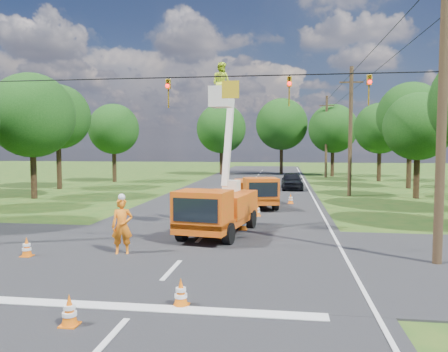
# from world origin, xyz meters

# --- Properties ---
(ground) EXTENTS (140.00, 140.00, 0.00)m
(ground) POSITION_xyz_m (0.00, 20.00, 0.00)
(ground) COLOR #255018
(ground) RESTS_ON ground
(road_main) EXTENTS (12.00, 100.00, 0.06)m
(road_main) POSITION_xyz_m (0.00, 20.00, 0.00)
(road_main) COLOR black
(road_main) RESTS_ON ground
(road_cross) EXTENTS (56.00, 10.00, 0.07)m
(road_cross) POSITION_xyz_m (0.00, 2.00, 0.00)
(road_cross) COLOR black
(road_cross) RESTS_ON ground
(stop_bar) EXTENTS (9.00, 0.45, 0.02)m
(stop_bar) POSITION_xyz_m (0.00, -3.20, 0.00)
(stop_bar) COLOR silver
(stop_bar) RESTS_ON ground
(edge_line) EXTENTS (0.12, 90.00, 0.02)m
(edge_line) POSITION_xyz_m (5.60, 20.00, 0.00)
(edge_line) COLOR silver
(edge_line) RESTS_ON ground
(bucket_truck) EXTENTS (3.07, 6.00, 7.56)m
(bucket_truck) POSITION_xyz_m (0.60, 5.71, 1.64)
(bucket_truck) COLOR #E2440F
(bucket_truck) RESTS_ON ground
(second_truck) EXTENTS (3.20, 5.66, 2.00)m
(second_truck) POSITION_xyz_m (1.67, 14.53, 1.04)
(second_truck) COLOR #E2440F
(second_truck) RESTS_ON ground
(ground_worker) EXTENTS (0.85, 0.66, 2.06)m
(ground_worker) POSITION_xyz_m (-2.30, 1.83, 1.03)
(ground_worker) COLOR #F15C14
(ground_worker) RESTS_ON ground
(distant_car) EXTENTS (2.01, 4.64, 1.56)m
(distant_car) POSITION_xyz_m (4.12, 26.31, 0.78)
(distant_car) COLOR black
(distant_car) RESTS_ON ground
(traffic_cone_0) EXTENTS (0.38, 0.38, 0.71)m
(traffic_cone_0) POSITION_xyz_m (-1.12, -4.38, 0.36)
(traffic_cone_0) COLOR orange
(traffic_cone_0) RESTS_ON ground
(traffic_cone_1) EXTENTS (0.38, 0.38, 0.71)m
(traffic_cone_1) POSITION_xyz_m (1.00, -2.92, 0.36)
(traffic_cone_1) COLOR orange
(traffic_cone_1) RESTS_ON ground
(traffic_cone_2) EXTENTS (0.38, 0.38, 0.71)m
(traffic_cone_2) POSITION_xyz_m (1.59, 6.83, 0.36)
(traffic_cone_2) COLOR orange
(traffic_cone_2) RESTS_ON ground
(traffic_cone_3) EXTENTS (0.38, 0.38, 0.71)m
(traffic_cone_3) POSITION_xyz_m (1.99, 10.90, 0.36)
(traffic_cone_3) COLOR orange
(traffic_cone_3) RESTS_ON ground
(traffic_cone_4) EXTENTS (0.38, 0.38, 0.71)m
(traffic_cone_4) POSITION_xyz_m (-5.50, 0.98, 0.36)
(traffic_cone_4) COLOR orange
(traffic_cone_4) RESTS_ON ground
(traffic_cone_7) EXTENTS (0.38, 0.38, 0.71)m
(traffic_cone_7) POSITION_xyz_m (3.89, 16.44, 0.36)
(traffic_cone_7) COLOR orange
(traffic_cone_7) RESTS_ON ground
(pole_right_near) EXTENTS (1.80, 0.30, 10.00)m
(pole_right_near) POSITION_xyz_m (8.50, 2.00, 5.11)
(pole_right_near) COLOR #4C3823
(pole_right_near) RESTS_ON ground
(pole_right_mid) EXTENTS (1.80, 0.30, 10.00)m
(pole_right_mid) POSITION_xyz_m (8.50, 22.00, 5.11)
(pole_right_mid) COLOR #4C3823
(pole_right_mid) RESTS_ON ground
(pole_right_far) EXTENTS (1.80, 0.30, 10.00)m
(pole_right_far) POSITION_xyz_m (8.50, 42.00, 5.11)
(pole_right_far) COLOR #4C3823
(pole_right_far) RESTS_ON ground
(signal_span) EXTENTS (18.00, 0.29, 1.07)m
(signal_span) POSITION_xyz_m (2.23, 1.99, 5.88)
(signal_span) COLOR black
(signal_span) RESTS_ON ground
(tree_left_d) EXTENTS (6.20, 6.20, 9.24)m
(tree_left_d) POSITION_xyz_m (-15.00, 17.00, 6.12)
(tree_left_d) COLOR #382616
(tree_left_d) RESTS_ON ground
(tree_left_e) EXTENTS (5.80, 5.80, 9.41)m
(tree_left_e) POSITION_xyz_m (-16.80, 24.00, 6.49)
(tree_left_e) COLOR #382616
(tree_left_e) RESTS_ON ground
(tree_left_f) EXTENTS (5.40, 5.40, 8.40)m
(tree_left_f) POSITION_xyz_m (-14.80, 32.00, 5.69)
(tree_left_f) COLOR #382616
(tree_left_f) RESTS_ON ground
(tree_right_c) EXTENTS (5.00, 5.00, 7.83)m
(tree_right_c) POSITION_xyz_m (13.20, 21.00, 5.31)
(tree_right_c) COLOR #382616
(tree_right_c) RESTS_ON ground
(tree_right_d) EXTENTS (6.00, 6.00, 9.70)m
(tree_right_d) POSITION_xyz_m (14.80, 29.00, 6.68)
(tree_right_d) COLOR #382616
(tree_right_d) RESTS_ON ground
(tree_right_e) EXTENTS (5.60, 5.60, 8.63)m
(tree_right_e) POSITION_xyz_m (13.80, 37.00, 5.81)
(tree_right_e) COLOR #382616
(tree_right_e) RESTS_ON ground
(tree_far_a) EXTENTS (6.60, 6.60, 9.50)m
(tree_far_a) POSITION_xyz_m (-5.00, 45.00, 6.19)
(tree_far_a) COLOR #382616
(tree_far_a) RESTS_ON ground
(tree_far_b) EXTENTS (7.00, 7.00, 10.32)m
(tree_far_b) POSITION_xyz_m (3.00, 47.00, 6.81)
(tree_far_b) COLOR #382616
(tree_far_b) RESTS_ON ground
(tree_far_c) EXTENTS (6.20, 6.20, 9.18)m
(tree_far_c) POSITION_xyz_m (9.50, 44.00, 6.06)
(tree_far_c) COLOR #382616
(tree_far_c) RESTS_ON ground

